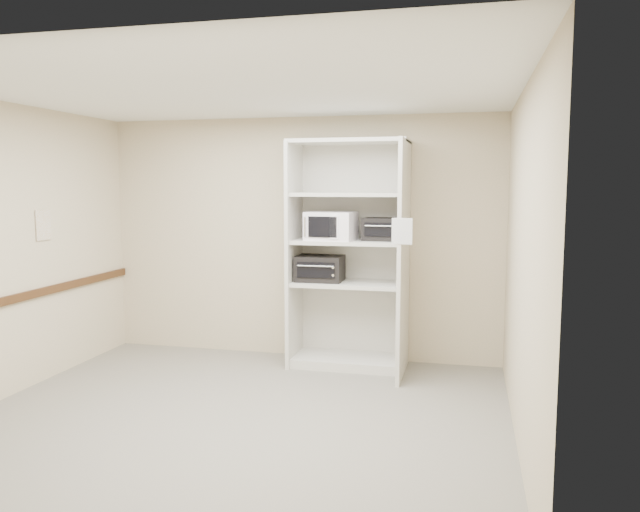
% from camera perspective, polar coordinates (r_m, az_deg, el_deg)
% --- Properties ---
extents(floor, '(4.50, 4.00, 0.01)m').
position_cam_1_polar(floor, '(5.48, -7.50, -14.35)').
color(floor, '#6A6358').
rests_on(floor, ground).
extents(ceiling, '(4.50, 4.00, 0.01)m').
position_cam_1_polar(ceiling, '(5.18, -7.95, 14.79)').
color(ceiling, white).
extents(wall_back, '(4.50, 0.02, 2.70)m').
position_cam_1_polar(wall_back, '(7.06, -1.84, 1.63)').
color(wall_back, '#CEB296').
rests_on(wall_back, ground).
extents(wall_front, '(4.50, 0.02, 2.70)m').
position_cam_1_polar(wall_front, '(3.40, -20.01, -4.00)').
color(wall_front, '#CEB296').
rests_on(wall_front, ground).
extents(wall_left, '(0.02, 4.00, 2.70)m').
position_cam_1_polar(wall_left, '(6.33, -27.07, 0.37)').
color(wall_left, '#CEB296').
rests_on(wall_left, ground).
extents(wall_right, '(0.02, 4.00, 2.70)m').
position_cam_1_polar(wall_right, '(4.83, 18.02, -0.92)').
color(wall_right, '#CEB296').
rests_on(wall_right, ground).
extents(shelving_unit, '(1.24, 0.92, 2.42)m').
position_cam_1_polar(shelving_unit, '(6.64, 3.03, -0.58)').
color(shelving_unit, beige).
rests_on(shelving_unit, floor).
extents(microwave, '(0.53, 0.42, 0.30)m').
position_cam_1_polar(microwave, '(6.59, 1.02, 2.77)').
color(microwave, white).
rests_on(microwave, shelving_unit).
extents(toaster_oven_upper, '(0.42, 0.32, 0.24)m').
position_cam_1_polar(toaster_oven_upper, '(6.58, 5.79, 2.46)').
color(toaster_oven_upper, black).
rests_on(toaster_oven_upper, shelving_unit).
extents(toaster_oven_lower, '(0.50, 0.38, 0.27)m').
position_cam_1_polar(toaster_oven_lower, '(6.71, -0.01, -1.14)').
color(toaster_oven_lower, black).
rests_on(toaster_oven_lower, shelving_unit).
extents(paper_sign, '(0.19, 0.02, 0.24)m').
position_cam_1_polar(paper_sign, '(5.90, 7.51, 2.26)').
color(paper_sign, white).
rests_on(paper_sign, shelving_unit).
extents(chair_rail, '(0.04, 3.98, 0.08)m').
position_cam_1_polar(chair_rail, '(6.38, -26.71, -3.66)').
color(chair_rail, '#3E2410').
rests_on(chair_rail, wall_left).
extents(wall_poster, '(0.01, 0.21, 0.30)m').
position_cam_1_polar(wall_poster, '(6.74, -23.98, 2.60)').
color(wall_poster, silver).
rests_on(wall_poster, wall_left).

